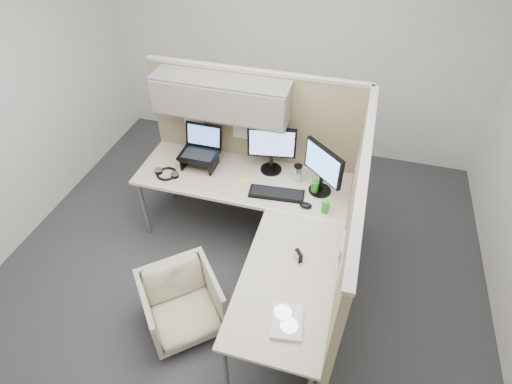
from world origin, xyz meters
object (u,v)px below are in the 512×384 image
(monitor_left, at_px, (272,146))
(keyboard, at_px, (277,194))
(desk, at_px, (255,216))
(office_chair, at_px, (182,301))

(monitor_left, relative_size, keyboard, 0.95)
(desk, height_order, keyboard, keyboard)
(desk, bearing_deg, keyboard, 65.12)
(desk, relative_size, monitor_left, 4.29)
(office_chair, relative_size, monitor_left, 1.28)
(desk, bearing_deg, office_chair, -119.52)
(desk, height_order, monitor_left, monitor_left)
(desk, bearing_deg, monitor_left, 90.89)
(keyboard, bearing_deg, desk, -120.23)
(keyboard, bearing_deg, monitor_left, 106.95)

